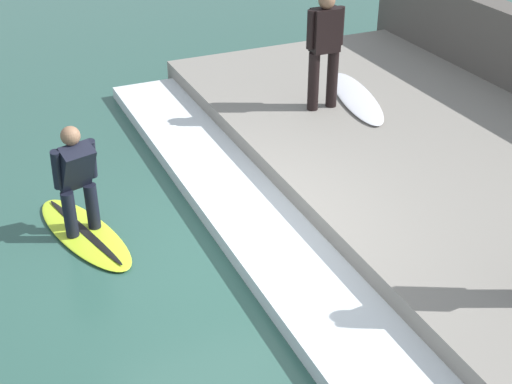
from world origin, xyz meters
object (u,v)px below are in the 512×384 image
(surfboard_riding, at_px, (84,233))
(surfer_waiting_far, at_px, (325,45))
(surfer_riding, at_px, (76,176))
(surfboard_waiting_far, at_px, (356,97))

(surfboard_riding, xyz_separation_m, surfer_waiting_far, (3.84, 1.35, 1.32))
(surfer_waiting_far, bearing_deg, surfer_riding, -160.63)
(surfboard_riding, xyz_separation_m, surfboard_waiting_far, (4.48, 1.41, 0.40))
(surfer_riding, relative_size, surfboard_waiting_far, 0.61)
(surfboard_riding, height_order, surfer_riding, surfer_riding)
(surfboard_riding, relative_size, surfer_riding, 1.50)
(surfer_waiting_far, bearing_deg, surfboard_waiting_far, 5.68)
(surfboard_riding, bearing_deg, surfer_waiting_far, 19.37)
(surfer_riding, distance_m, surfboard_waiting_far, 4.71)
(surfboard_waiting_far, bearing_deg, surfer_riding, -162.47)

